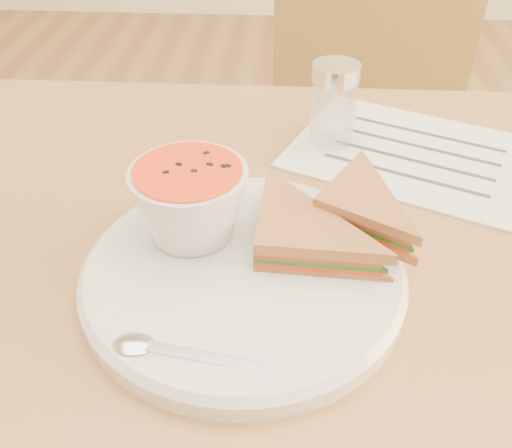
# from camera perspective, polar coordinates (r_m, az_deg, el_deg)

# --- Properties ---
(chair_far) EXTENTS (0.45, 0.45, 0.98)m
(chair_far) POSITION_cam_1_polar(r_m,az_deg,el_deg) (1.22, 11.96, 7.13)
(chair_far) COLOR brown
(chair_far) RESTS_ON floor
(plate) EXTENTS (0.32, 0.32, 0.02)m
(plate) POSITION_cam_1_polar(r_m,az_deg,el_deg) (0.50, -1.28, -5.14)
(plate) COLOR silver
(plate) RESTS_ON dining_table
(soup_bowl) EXTENTS (0.13, 0.13, 0.07)m
(soup_bowl) POSITION_cam_1_polar(r_m,az_deg,el_deg) (0.51, -6.57, 1.86)
(soup_bowl) COLOR silver
(soup_bowl) RESTS_ON plate
(sandwich_half_a) EXTENTS (0.12, 0.12, 0.04)m
(sandwich_half_a) POSITION_cam_1_polar(r_m,az_deg,el_deg) (0.48, -0.30, -3.73)
(sandwich_half_a) COLOR #C06E44
(sandwich_half_a) RESTS_ON plate
(sandwich_half_b) EXTENTS (0.14, 0.14, 0.03)m
(sandwich_half_b) POSITION_cam_1_polar(r_m,az_deg,el_deg) (0.52, 5.66, 1.12)
(sandwich_half_b) COLOR #C06E44
(sandwich_half_b) RESTS_ON plate
(spoon) EXTENTS (0.17, 0.06, 0.01)m
(spoon) POSITION_cam_1_polar(r_m,az_deg,el_deg) (0.43, -5.87, -13.05)
(spoon) COLOR silver
(spoon) RESTS_ON plate
(paper_menu) EXTENTS (0.34, 0.30, 0.00)m
(paper_menu) POSITION_cam_1_polar(r_m,az_deg,el_deg) (0.70, 15.68, 6.72)
(paper_menu) COLOR white
(paper_menu) RESTS_ON dining_table
(condiment_shaker) EXTENTS (0.06, 0.06, 0.10)m
(condiment_shaker) POSITION_cam_1_polar(r_m,az_deg,el_deg) (0.69, 7.75, 11.72)
(condiment_shaker) COLOR silver
(condiment_shaker) RESTS_ON dining_table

